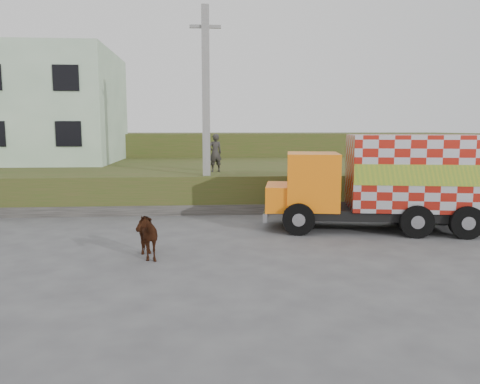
{
  "coord_description": "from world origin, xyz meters",
  "views": [
    {
      "loc": [
        -1.11,
        -13.94,
        3.34
      ],
      "look_at": [
        0.05,
        1.05,
        1.3
      ],
      "focal_mm": 35.0,
      "sensor_mm": 36.0,
      "label": 1
    }
  ],
  "objects": [
    {
      "name": "cargo_truck",
      "position": [
        4.85,
        0.91,
        1.62
      ],
      "size": [
        7.33,
        3.5,
        3.14
      ],
      "rotation": [
        0.0,
        0.0,
        -0.18
      ],
      "color": "black",
      "rests_on": "ground"
    },
    {
      "name": "pedestrian",
      "position": [
        -0.62,
        6.13,
        2.31
      ],
      "size": [
        0.69,
        0.56,
        1.62
      ],
      "primitive_type": "imported",
      "rotation": [
        0.0,
        0.0,
        3.47
      ],
      "color": "#282524",
      "rests_on": "embankment"
    },
    {
      "name": "cow",
      "position": [
        -2.69,
        -1.94,
        0.62
      ],
      "size": [
        1.14,
        1.61,
        1.24
      ],
      "primitive_type": "imported",
      "rotation": [
        0.0,
        0.0,
        0.35
      ],
      "color": "#321D0C",
      "rests_on": "ground"
    },
    {
      "name": "building",
      "position": [
        -11.0,
        13.0,
        4.5
      ],
      "size": [
        10.0,
        8.0,
        6.0
      ],
      "primitive_type": "cube",
      "color": "silver",
      "rests_on": "embankment"
    },
    {
      "name": "utility_pole",
      "position": [
        -1.0,
        4.6,
        4.08
      ],
      "size": [
        1.2,
        0.3,
        8.0
      ],
      "color": "gray",
      "rests_on": "ground"
    },
    {
      "name": "retaining_strip",
      "position": [
        -2.0,
        4.2,
        0.2
      ],
      "size": [
        16.0,
        0.5,
        0.4
      ],
      "primitive_type": "cube",
      "color": "#595651",
      "rests_on": "ground"
    },
    {
      "name": "ground",
      "position": [
        0.0,
        0.0,
        0.0
      ],
      "size": [
        120.0,
        120.0,
        0.0
      ],
      "primitive_type": "plane",
      "color": "#474749",
      "rests_on": "ground"
    },
    {
      "name": "embankment",
      "position": [
        0.0,
        10.0,
        0.75
      ],
      "size": [
        40.0,
        12.0,
        1.5
      ],
      "primitive_type": "cube",
      "color": "#364C19",
      "rests_on": "ground"
    },
    {
      "name": "embankment_far",
      "position": [
        0.0,
        22.0,
        1.5
      ],
      "size": [
        40.0,
        12.0,
        3.0
      ],
      "primitive_type": "cube",
      "color": "#364C19",
      "rests_on": "ground"
    }
  ]
}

